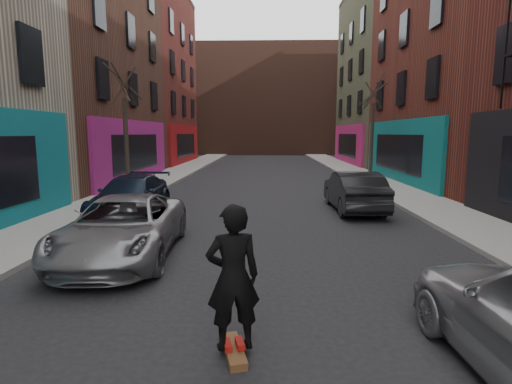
# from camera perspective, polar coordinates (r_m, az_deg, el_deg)

# --- Properties ---
(sidewalk_left) EXTENTS (2.50, 84.00, 0.13)m
(sidewalk_left) POSITION_cam_1_polar(r_m,az_deg,el_deg) (30.49, -10.43, 3.17)
(sidewalk_left) COLOR gray
(sidewalk_left) RESTS_ON ground
(sidewalk_right) EXTENTS (2.50, 84.00, 0.13)m
(sidewalk_right) POSITION_cam_1_polar(r_m,az_deg,el_deg) (30.47, 13.27, 3.08)
(sidewalk_right) COLOR gray
(sidewalk_right) RESTS_ON ground
(building_far) EXTENTS (40.00, 10.00, 14.00)m
(building_far) POSITION_cam_1_polar(r_m,az_deg,el_deg) (55.87, 1.48, 12.75)
(building_far) COLOR #47281E
(building_far) RESTS_ON ground
(tree_left_far) EXTENTS (2.00, 2.00, 6.50)m
(tree_left_far) POSITION_cam_1_polar(r_m,az_deg,el_deg) (18.78, -18.17, 9.82)
(tree_left_far) COLOR black
(tree_left_far) RESTS_ON sidewalk_left
(tree_right_far) EXTENTS (2.00, 2.00, 6.80)m
(tree_right_far) POSITION_cam_1_polar(r_m,az_deg,el_deg) (24.51, 16.30, 9.83)
(tree_right_far) COLOR black
(tree_right_far) RESTS_ON sidewalk_right
(parked_left_far) EXTENTS (2.55, 5.02, 1.36)m
(parked_left_far) POSITION_cam_1_polar(r_m,az_deg,el_deg) (9.54, -18.41, -4.78)
(parked_left_far) COLOR gray
(parked_left_far) RESTS_ON ground
(parked_left_end) EXTENTS (1.93, 4.61, 1.33)m
(parked_left_end) POSITION_cam_1_polar(r_m,az_deg,el_deg) (14.28, -17.46, -0.51)
(parked_left_end) COLOR black
(parked_left_end) RESTS_ON ground
(parked_right_end) EXTENTS (1.59, 4.37, 1.43)m
(parked_right_end) POSITION_cam_1_polar(r_m,az_deg,el_deg) (14.82, 13.82, 0.15)
(parked_right_end) COLOR black
(parked_right_end) RESTS_ON ground
(skateboard) EXTENTS (0.41, 0.83, 0.10)m
(skateboard) POSITION_cam_1_polar(r_m,az_deg,el_deg) (5.46, -3.20, -21.69)
(skateboard) COLOR brown
(skateboard) RESTS_ON ground
(skateboarder) EXTENTS (0.76, 0.59, 1.85)m
(skateboarder) POSITION_cam_1_polar(r_m,az_deg,el_deg) (5.04, -3.30, -12.06)
(skateboarder) COLOR black
(skateboarder) RESTS_ON skateboard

